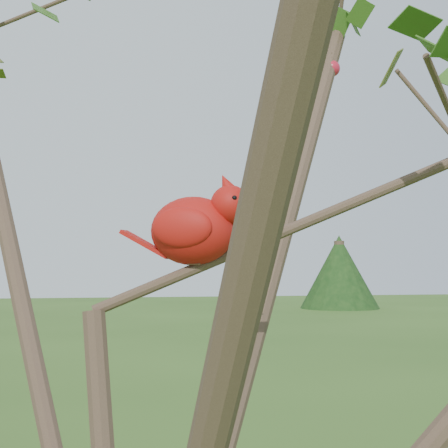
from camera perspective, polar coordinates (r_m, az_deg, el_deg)
The scene contains 3 objects.
crabapple_tree at distance 0.95m, azimuth -6.13°, elevation 2.67°, with size 2.35×2.05×2.95m.
cardinal at distance 1.07m, azimuth -2.22°, elevation -0.26°, with size 0.21×0.15×0.16m.
distant_trees at distance 25.24m, azimuth -12.30°, elevation -4.51°, with size 42.16×12.28×3.26m.
Camera 1 is at (-0.05, -0.97, 2.02)m, focal length 55.00 mm.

